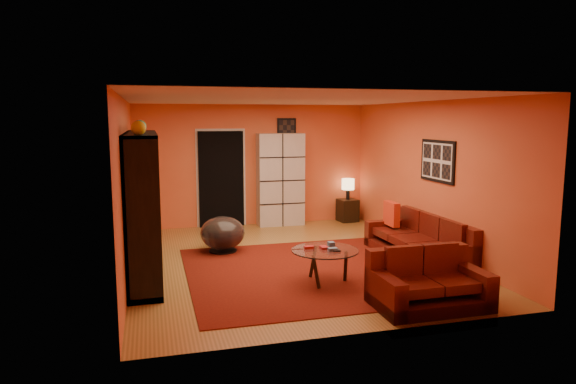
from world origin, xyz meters
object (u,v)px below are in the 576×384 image
object	(u,v)px
coffee_table	(325,253)
loveseat	(426,283)
sofa	(422,242)
table_lamp	(348,185)
entertainment_unit	(143,203)
tv	(147,208)
bowl_chair	(223,233)
storage_cabinet	(280,179)
side_table	(348,210)

from	to	relation	value
coffee_table	loveseat	bearing A→B (deg)	-51.29
sofa	table_lamp	xyz separation A→B (m)	(-0.03, 3.24, 0.54)
entertainment_unit	tv	world-z (taller)	entertainment_unit
sofa	table_lamp	size ratio (longest dim) A/B	4.73
tv	bowl_chair	xyz separation A→B (m)	(1.24, 0.87, -0.65)
coffee_table	storage_cabinet	distance (m)	4.12
loveseat	tv	bearing A→B (deg)	54.39
tv	coffee_table	world-z (taller)	tv
side_table	tv	bearing A→B (deg)	-147.04
bowl_chair	side_table	size ratio (longest dim) A/B	1.53
entertainment_unit	tv	bearing A→B (deg)	-51.17
bowl_chair	tv	bearing A→B (deg)	-145.05
bowl_chair	table_lamp	size ratio (longest dim) A/B	1.64
loveseat	bowl_chair	bearing A→B (deg)	32.57
coffee_table	side_table	distance (m)	4.46
sofa	loveseat	bearing A→B (deg)	-119.26
tv	storage_cabinet	bearing A→B (deg)	-44.20
sofa	loveseat	xyz separation A→B (m)	(-1.04, -1.93, 0.00)
entertainment_unit	bowl_chair	distance (m)	1.68
storage_cabinet	table_lamp	bearing A→B (deg)	-1.43
storage_cabinet	bowl_chair	world-z (taller)	storage_cabinet
sofa	coffee_table	size ratio (longest dim) A/B	2.33
sofa	coffee_table	world-z (taller)	sofa
tv	side_table	bearing A→B (deg)	-57.04
bowl_chair	coffee_table	bearing A→B (deg)	-60.90
coffee_table	side_table	world-z (taller)	side_table
loveseat	table_lamp	size ratio (longest dim) A/B	2.94
sofa	bowl_chair	size ratio (longest dim) A/B	2.88
tv	loveseat	bearing A→B (deg)	-125.39
sofa	table_lamp	distance (m)	3.28
loveseat	coffee_table	distance (m)	1.49
bowl_chair	loveseat	bearing A→B (deg)	-57.21
sofa	side_table	distance (m)	3.24
loveseat	storage_cabinet	distance (m)	5.30
storage_cabinet	side_table	bearing A→B (deg)	-1.43
loveseat	bowl_chair	distance (m)	3.84
sofa	table_lamp	bearing A→B (deg)	89.50
storage_cabinet	bowl_chair	bearing A→B (deg)	-127.29
sofa	side_table	xyz separation A→B (m)	(-0.03, 3.24, -0.03)
entertainment_unit	bowl_chair	bearing A→B (deg)	31.96
coffee_table	table_lamp	size ratio (longest dim) A/B	2.02
table_lamp	sofa	bearing A→B (deg)	-89.55
entertainment_unit	loveseat	bearing A→B (deg)	-35.69
tv	loveseat	world-z (taller)	tv
tv	loveseat	distance (m)	4.13
loveseat	storage_cabinet	size ratio (longest dim) A/B	0.69
entertainment_unit	coffee_table	xyz separation A→B (m)	(2.45, -1.27, -0.62)
tv	bowl_chair	bearing A→B (deg)	-55.05
loveseat	storage_cabinet	bearing A→B (deg)	5.66
side_table	table_lamp	size ratio (longest dim) A/B	1.07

